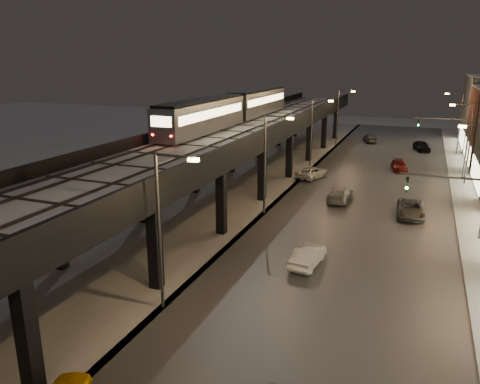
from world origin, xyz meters
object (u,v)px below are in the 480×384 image
(car_mid_dark, at_px, (340,195))
(car_far_white, at_px, (370,138))
(car_mid_silver, at_px, (312,173))
(subway_train, at_px, (234,108))
(car_onc_red, at_px, (422,146))
(car_onc_dark, at_px, (411,210))
(car_onc_white, at_px, (399,166))
(car_near_white, at_px, (308,256))

(car_mid_dark, bearing_deg, car_far_white, -87.41)
(car_mid_silver, bearing_deg, car_far_white, -80.66)
(subway_train, height_order, car_onc_red, subway_train)
(car_onc_dark, relative_size, car_onc_white, 1.19)
(car_mid_silver, distance_m, car_onc_dark, 15.56)
(car_onc_red, bearing_deg, car_mid_dark, -119.79)
(subway_train, distance_m, car_mid_silver, 11.92)
(subway_train, bearing_deg, car_far_white, 67.78)
(subway_train, distance_m, car_onc_red, 33.44)
(car_near_white, height_order, car_onc_white, car_near_white)
(subway_train, xyz_separation_m, car_mid_silver, (8.89, 2.57, -7.52))
(car_near_white, relative_size, car_mid_silver, 0.85)
(car_near_white, distance_m, car_far_white, 51.71)
(car_onc_white, height_order, car_onc_red, car_onc_red)
(car_onc_dark, xyz_separation_m, car_onc_red, (0.38, 33.26, 0.06))
(car_near_white, bearing_deg, car_mid_silver, -72.75)
(car_far_white, relative_size, car_onc_white, 1.00)
(car_mid_silver, xyz_separation_m, car_mid_dark, (4.69, -8.11, 0.02))
(subway_train, xyz_separation_m, car_mid_dark, (13.57, -5.54, -7.50))
(car_onc_white, bearing_deg, car_near_white, -107.83)
(car_far_white, bearing_deg, subway_train, 49.65)
(car_near_white, xyz_separation_m, car_mid_dark, (-0.55, 15.86, 0.02))
(subway_train, relative_size, car_onc_dark, 6.53)
(car_mid_silver, xyz_separation_m, car_onc_dark, (11.38, -10.60, 0.01))
(car_near_white, height_order, car_far_white, car_far_white)
(car_near_white, bearing_deg, car_onc_red, -93.05)
(car_onc_white, bearing_deg, car_onc_red, 70.12)
(car_mid_silver, height_order, car_far_white, car_far_white)
(car_onc_dark, height_order, car_onc_white, car_onc_dark)
(car_mid_silver, distance_m, car_onc_red, 25.53)
(subway_train, xyz_separation_m, car_far_white, (12.37, 30.28, -7.49))
(car_onc_red, bearing_deg, car_near_white, -114.80)
(car_mid_silver, bearing_deg, car_onc_red, -100.93)
(car_mid_silver, xyz_separation_m, car_onc_red, (11.76, 22.66, 0.07))
(car_mid_silver, distance_m, car_mid_dark, 9.36)
(car_mid_dark, relative_size, car_onc_dark, 0.98)
(car_near_white, distance_m, car_onc_red, 47.08)
(subway_train, bearing_deg, car_onc_red, 50.70)
(subway_train, height_order, car_mid_silver, subway_train)
(car_near_white, height_order, car_onc_red, car_onc_red)
(subway_train, distance_m, car_near_white, 26.72)
(car_far_white, bearing_deg, car_near_white, 73.82)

